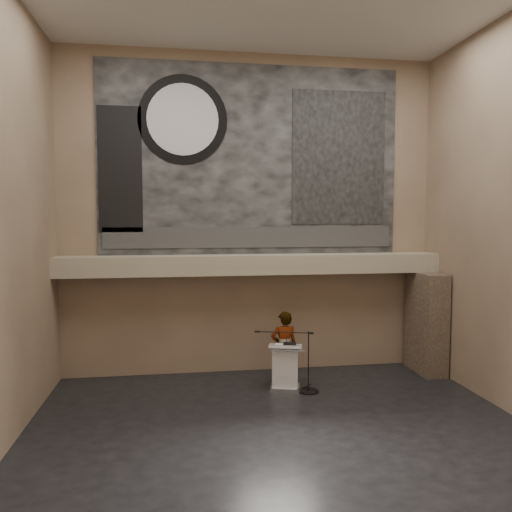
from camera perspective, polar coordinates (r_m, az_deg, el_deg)
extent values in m
plane|color=black|center=(10.35, 2.87, -19.33)|extent=(10.00, 10.00, 0.00)
cube|color=#77604B|center=(13.43, -0.52, 4.72)|extent=(10.00, 0.02, 8.50)
cube|color=#77604B|center=(5.63, 11.33, 5.28)|extent=(10.00, 0.02, 8.50)
cube|color=#77604B|center=(9.78, -27.16, 4.43)|extent=(0.02, 8.00, 8.50)
cube|color=gray|center=(13.09, -0.27, -0.96)|extent=(10.00, 0.80, 0.50)
cylinder|color=#B2893D|center=(12.93, -7.27, -2.31)|extent=(0.04, 0.04, 0.06)
cylinder|color=#B2893D|center=(13.48, 7.78, -2.05)|extent=(0.04, 0.04, 0.06)
cube|color=black|center=(13.49, -0.51, 10.90)|extent=(8.00, 0.05, 5.00)
cube|color=#2E2E2E|center=(13.37, -0.48, 2.15)|extent=(7.76, 0.02, 0.55)
cylinder|color=black|center=(13.46, -8.37, 15.17)|extent=(2.30, 0.02, 2.30)
cylinder|color=silver|center=(13.44, -8.36, 15.19)|extent=(1.84, 0.02, 1.84)
cube|color=black|center=(14.01, 9.46, 11.00)|extent=(2.60, 0.02, 3.60)
cube|color=black|center=(13.36, -15.28, 9.52)|extent=(1.10, 0.02, 3.20)
cube|color=#423428|center=(14.35, 18.87, -7.19)|extent=(0.60, 1.40, 2.70)
cube|color=silver|center=(12.60, 3.35, -14.75)|extent=(0.81, 0.69, 0.08)
cube|color=white|center=(12.44, 3.36, -12.48)|extent=(0.70, 0.57, 0.96)
cube|color=white|center=(12.28, 3.39, -10.23)|extent=(0.90, 0.73, 0.14)
cube|color=black|center=(12.29, 3.88, -10.00)|extent=(0.36, 0.32, 0.04)
cube|color=white|center=(12.25, 2.65, -10.11)|extent=(0.31, 0.35, 0.00)
imported|color=silver|center=(12.71, 3.24, -10.42)|extent=(0.68, 0.46, 1.84)
cylinder|color=black|center=(12.48, 5.98, -15.08)|extent=(0.52, 0.52, 0.02)
cylinder|color=black|center=(12.26, 6.00, -11.89)|extent=(0.03, 0.03, 1.47)
cylinder|color=black|center=(12.11, 3.09, -8.70)|extent=(1.32, 0.38, 0.02)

